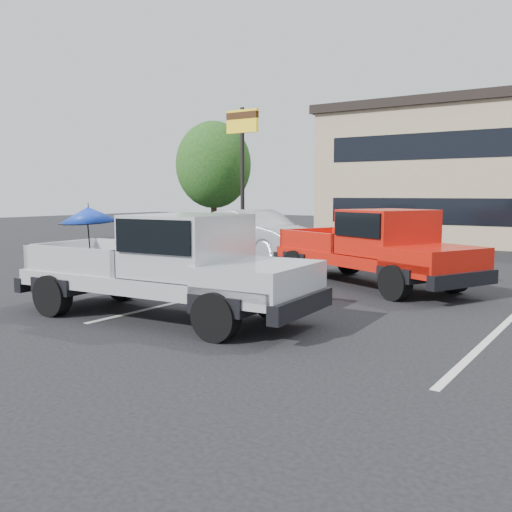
% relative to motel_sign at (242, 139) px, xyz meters
% --- Properties ---
extents(ground, '(90.00, 90.00, 0.00)m').
position_rel_motel_sign_xyz_m(ground, '(10.00, -14.00, -4.65)').
color(ground, black).
rests_on(ground, ground).
extents(stripe_left, '(0.12, 5.00, 0.01)m').
position_rel_motel_sign_xyz_m(stripe_left, '(7.00, -12.00, -4.65)').
color(stripe_left, silver).
rests_on(stripe_left, ground).
extents(stripe_right, '(0.12, 5.00, 0.01)m').
position_rel_motel_sign_xyz_m(stripe_right, '(13.00, -12.00, -4.65)').
color(stripe_right, silver).
rests_on(stripe_right, ground).
extents(motel_sign, '(1.60, 0.22, 6.00)m').
position_rel_motel_sign_xyz_m(motel_sign, '(0.00, 0.00, 0.00)').
color(motel_sign, black).
rests_on(motel_sign, ground).
extents(tree_left, '(3.96, 3.96, 6.02)m').
position_rel_motel_sign_xyz_m(tree_left, '(-4.00, 3.00, -0.92)').
color(tree_left, '#332114').
rests_on(tree_left, ground).
extents(silver_pickup, '(5.81, 2.42, 2.06)m').
position_rel_motel_sign_xyz_m(silver_pickup, '(8.09, -13.36, -3.60)').
color(silver_pickup, black).
rests_on(silver_pickup, ground).
extents(red_pickup, '(5.95, 4.11, 1.86)m').
position_rel_motel_sign_xyz_m(red_pickup, '(9.78, -8.05, -3.63)').
color(red_pickup, black).
rests_on(red_pickup, ground).
extents(silver_sedan, '(5.38, 3.16, 1.68)m').
position_rel_motel_sign_xyz_m(silver_sedan, '(3.87, -4.71, -3.81)').
color(silver_sedan, '#A0A4A7').
rests_on(silver_sedan, ground).
extents(blue_suv, '(3.60, 5.78, 1.49)m').
position_rel_motel_sign_xyz_m(blue_suv, '(1.99, -5.50, -3.91)').
color(blue_suv, '#99C1E5').
rests_on(blue_suv, ground).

